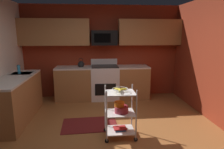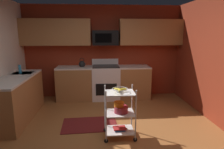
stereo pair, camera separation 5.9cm
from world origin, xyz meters
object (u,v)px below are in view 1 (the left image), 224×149
object	(u,v)px
kettle	(81,64)
dish_soap_bottle	(19,69)
microwave	(104,38)
mixing_bowl_large	(121,109)
fruit_bowl	(120,90)
rolling_cart	(120,113)
book_stack	(120,128)
mixing_bowl_small	(119,104)
oven_range	(105,82)

from	to	relation	value
kettle	dish_soap_bottle	bearing A→B (deg)	-149.02
microwave	dish_soap_bottle	distance (m)	2.30
mixing_bowl_large	fruit_bowl	bearing A→B (deg)	180.00
rolling_cart	book_stack	distance (m)	0.30
rolling_cart	mixing_bowl_large	distance (m)	0.07
fruit_bowl	kettle	size ratio (longest dim) A/B	1.03
mixing_bowl_small	dish_soap_bottle	distance (m)	2.55
mixing_bowl_large	dish_soap_bottle	distance (m)	2.60
book_stack	microwave	bearing A→B (deg)	93.62
rolling_cart	fruit_bowl	world-z (taller)	rolling_cart
kettle	mixing_bowl_large	bearing A→B (deg)	-69.39
mixing_bowl_large	rolling_cart	bearing A→B (deg)	180.00
dish_soap_bottle	oven_range	bearing A→B (deg)	22.20
fruit_bowl	mixing_bowl_small	bearing A→B (deg)	-170.45
microwave	mixing_bowl_small	size ratio (longest dim) A/B	3.85
oven_range	rolling_cart	size ratio (longest dim) A/B	1.20
oven_range	kettle	distance (m)	0.83
rolling_cart	kettle	xyz separation A→B (m)	(-0.79, 2.16, 0.54)
book_stack	fruit_bowl	bearing A→B (deg)	165.96
microwave	fruit_bowl	xyz separation A→B (m)	(0.14, -2.27, -0.82)
book_stack	dish_soap_bottle	size ratio (longest dim) A/B	1.17
oven_range	dish_soap_bottle	world-z (taller)	dish_soap_bottle
mixing_bowl_small	dish_soap_bottle	size ratio (longest dim) A/B	0.91
oven_range	mixing_bowl_small	xyz separation A→B (m)	(0.13, -2.17, 0.14)
microwave	mixing_bowl_large	size ratio (longest dim) A/B	2.78
mixing_bowl_small	dish_soap_bottle	xyz separation A→B (m)	(-2.12, 1.35, 0.40)
book_stack	dish_soap_bottle	world-z (taller)	dish_soap_bottle
fruit_bowl	mixing_bowl_large	world-z (taller)	fruit_bowl
oven_range	rolling_cart	xyz separation A→B (m)	(0.14, -2.16, -0.03)
dish_soap_bottle	kettle	bearing A→B (deg)	30.98
microwave	book_stack	world-z (taller)	microwave
mixing_bowl_small	kettle	xyz separation A→B (m)	(-0.77, 2.16, 0.38)
oven_range	mixing_bowl_large	distance (m)	2.17
fruit_bowl	kettle	bearing A→B (deg)	110.05
kettle	rolling_cart	bearing A→B (deg)	-69.95
mixing_bowl_large	book_stack	distance (m)	0.37
rolling_cart	fruit_bowl	size ratio (longest dim) A/B	3.36
oven_range	dish_soap_bottle	bearing A→B (deg)	-157.80
book_stack	mixing_bowl_small	bearing A→B (deg)	-170.45
mixing_bowl_large	kettle	bearing A→B (deg)	110.61
microwave	kettle	size ratio (longest dim) A/B	2.65
oven_range	fruit_bowl	world-z (taller)	oven_range
mixing_bowl_large	kettle	xyz separation A→B (m)	(-0.81, 2.16, 0.48)
microwave	fruit_bowl	distance (m)	2.42
microwave	rolling_cart	bearing A→B (deg)	-86.38
mixing_bowl_small	kettle	world-z (taller)	kettle
fruit_bowl	mixing_bowl_large	size ratio (longest dim) A/B	1.08
microwave	dish_soap_bottle	world-z (taller)	microwave
mixing_bowl_large	book_stack	size ratio (longest dim) A/B	1.08
microwave	mixing_bowl_large	xyz separation A→B (m)	(0.17, -2.27, -1.18)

